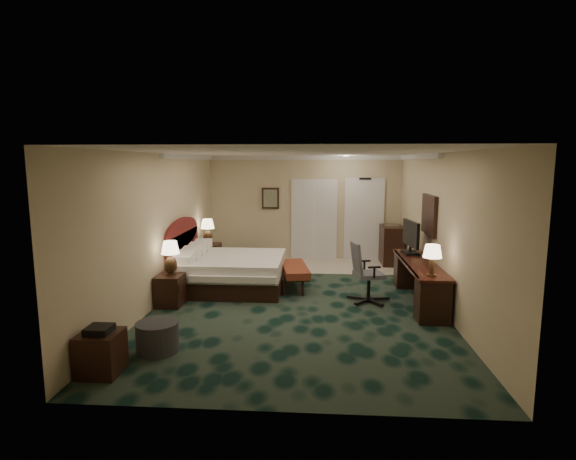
# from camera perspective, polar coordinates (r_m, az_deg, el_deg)

# --- Properties ---
(floor) EXTENTS (5.00, 7.50, 0.00)m
(floor) POSITION_cam_1_polar(r_m,az_deg,el_deg) (8.40, 1.24, -8.97)
(floor) COLOR black
(floor) RESTS_ON ground
(ceiling) EXTENTS (5.00, 7.50, 0.00)m
(ceiling) POSITION_cam_1_polar(r_m,az_deg,el_deg) (8.01, 1.30, 9.78)
(ceiling) COLOR silver
(ceiling) RESTS_ON wall_back
(wall_back) EXTENTS (5.00, 0.00, 2.70)m
(wall_back) POSITION_cam_1_polar(r_m,az_deg,el_deg) (11.81, 2.13, 2.83)
(wall_back) COLOR beige
(wall_back) RESTS_ON ground
(wall_front) EXTENTS (5.00, 0.00, 2.70)m
(wall_front) POSITION_cam_1_polar(r_m,az_deg,el_deg) (4.43, -1.05, -6.89)
(wall_front) COLOR beige
(wall_front) RESTS_ON ground
(wall_left) EXTENTS (0.00, 7.50, 2.70)m
(wall_left) POSITION_cam_1_polar(r_m,az_deg,el_deg) (8.58, -15.65, 0.35)
(wall_left) COLOR beige
(wall_left) RESTS_ON ground
(wall_right) EXTENTS (0.00, 7.50, 2.70)m
(wall_right) POSITION_cam_1_polar(r_m,az_deg,el_deg) (8.36, 18.65, 0.00)
(wall_right) COLOR beige
(wall_right) RESTS_ON ground
(crown_molding) EXTENTS (5.00, 7.50, 0.10)m
(crown_molding) POSITION_cam_1_polar(r_m,az_deg,el_deg) (8.01, 1.30, 9.43)
(crown_molding) COLOR silver
(crown_molding) RESTS_ON wall_back
(tile_patch) EXTENTS (3.20, 1.70, 0.01)m
(tile_patch) POSITION_cam_1_polar(r_m,az_deg,el_deg) (11.20, 6.57, -4.51)
(tile_patch) COLOR beige
(tile_patch) RESTS_ON ground
(headboard) EXTENTS (0.12, 2.00, 1.40)m
(headboard) POSITION_cam_1_polar(r_m,az_deg,el_deg) (9.61, -13.16, -2.64)
(headboard) COLOR #51131A
(headboard) RESTS_ON ground
(entry_door) EXTENTS (1.02, 0.06, 2.18)m
(entry_door) POSITION_cam_1_polar(r_m,az_deg,el_deg) (11.87, 9.62, 1.29)
(entry_door) COLOR silver
(entry_door) RESTS_ON ground
(closet_doors) EXTENTS (1.20, 0.06, 2.10)m
(closet_doors) POSITION_cam_1_polar(r_m,az_deg,el_deg) (11.80, 3.33, 1.35)
(closet_doors) COLOR silver
(closet_doors) RESTS_ON ground
(wall_art) EXTENTS (0.45, 0.06, 0.55)m
(wall_art) POSITION_cam_1_polar(r_m,az_deg,el_deg) (11.82, -2.24, 4.05)
(wall_art) COLOR #566B5D
(wall_art) RESTS_ON wall_back
(wall_mirror) EXTENTS (0.05, 0.95, 0.75)m
(wall_mirror) POSITION_cam_1_polar(r_m,az_deg,el_deg) (8.90, 17.50, 1.85)
(wall_mirror) COLOR white
(wall_mirror) RESTS_ON wall_right
(bed) EXTENTS (2.06, 1.91, 0.65)m
(bed) POSITION_cam_1_polar(r_m,az_deg,el_deg) (9.22, -7.10, -5.33)
(bed) COLOR silver
(bed) RESTS_ON ground
(nightstand_near) EXTENTS (0.44, 0.51, 0.55)m
(nightstand_near) POSITION_cam_1_polar(r_m,az_deg,el_deg) (8.33, -14.76, -7.42)
(nightstand_near) COLOR black
(nightstand_near) RESTS_ON ground
(nightstand_far) EXTENTS (0.48, 0.55, 0.60)m
(nightstand_far) POSITION_cam_1_polar(r_m,az_deg,el_deg) (11.00, -9.90, -3.27)
(nightstand_far) COLOR black
(nightstand_far) RESTS_ON ground
(lamp_near) EXTENTS (0.40, 0.40, 0.60)m
(lamp_near) POSITION_cam_1_polar(r_m,az_deg,el_deg) (8.23, -14.69, -3.45)
(lamp_near) COLOR #321A0F
(lamp_near) RESTS_ON nightstand_near
(lamp_far) EXTENTS (0.38, 0.38, 0.60)m
(lamp_far) POSITION_cam_1_polar(r_m,az_deg,el_deg) (10.89, -10.16, -0.19)
(lamp_far) COLOR #321A0F
(lamp_far) RESTS_ON nightstand_far
(bed_bench) EXTENTS (0.69, 1.41, 0.46)m
(bed_bench) POSITION_cam_1_polar(r_m,az_deg,el_deg) (9.19, 0.86, -5.93)
(bed_bench) COLOR maroon
(bed_bench) RESTS_ON ground
(ottoman) EXTENTS (0.58, 0.58, 0.41)m
(ottoman) POSITION_cam_1_polar(r_m,az_deg,el_deg) (6.46, -16.27, -12.92)
(ottoman) COLOR #2B2B2D
(ottoman) RESTS_ON ground
(side_table) EXTENTS (0.48, 0.48, 0.52)m
(side_table) POSITION_cam_1_polar(r_m,az_deg,el_deg) (6.04, -22.69, -14.23)
(side_table) COLOR black
(side_table) RESTS_ON ground
(desk) EXTENTS (0.55, 2.56, 0.74)m
(desk) POSITION_cam_1_polar(r_m,az_deg,el_deg) (8.58, 16.25, -6.38)
(desk) COLOR black
(desk) RESTS_ON ground
(tv) EXTENTS (0.17, 0.86, 0.67)m
(tv) POSITION_cam_1_polar(r_m,az_deg,el_deg) (9.16, 15.33, -0.91)
(tv) COLOR black
(tv) RESTS_ON desk
(desk_lamp) EXTENTS (0.33, 0.33, 0.52)m
(desk_lamp) POSITION_cam_1_polar(r_m,az_deg,el_deg) (7.48, 17.82, -3.68)
(desk_lamp) COLOR #321A0F
(desk_lamp) RESTS_ON desk
(desk_chair) EXTENTS (0.77, 0.74, 1.11)m
(desk_chair) POSITION_cam_1_polar(r_m,az_deg,el_deg) (8.33, 10.26, -5.28)
(desk_chair) COLOR #4D4F5A
(desk_chair) RESTS_ON ground
(minibar) EXTENTS (0.51, 0.91, 0.96)m
(minibar) POSITION_cam_1_polar(r_m,az_deg,el_deg) (11.53, 13.00, -1.88)
(minibar) COLOR black
(minibar) RESTS_ON ground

